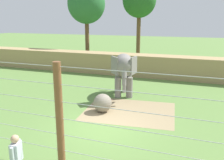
# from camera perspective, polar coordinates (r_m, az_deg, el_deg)

# --- Properties ---
(ground_plane) EXTENTS (120.00, 120.00, 0.00)m
(ground_plane) POSITION_cam_1_polar(r_m,az_deg,el_deg) (11.05, -2.38, -11.14)
(ground_plane) COLOR #5B7F3D
(dirt_patch) EXTENTS (4.98, 4.19, 0.01)m
(dirt_patch) POSITION_cam_1_polar(r_m,az_deg,el_deg) (12.99, 4.04, -7.21)
(dirt_patch) COLOR #937F5B
(dirt_patch) RESTS_ON ground
(embankment_wall) EXTENTS (36.00, 1.80, 1.78)m
(embankment_wall) POSITION_cam_1_polar(r_m,az_deg,el_deg) (20.79, 9.17, 3.26)
(embankment_wall) COLOR tan
(embankment_wall) RESTS_ON ground
(elephant) EXTENTS (2.05, 3.45, 2.66)m
(elephant) POSITION_cam_1_polar(r_m,az_deg,el_deg) (15.10, 2.74, 2.76)
(elephant) COLOR gray
(elephant) RESTS_ON ground
(enrichment_ball) EXTENTS (0.95, 0.95, 0.95)m
(enrichment_ball) POSITION_cam_1_polar(r_m,az_deg,el_deg) (12.75, -2.19, -5.32)
(enrichment_ball) COLOR gray
(enrichment_ball) RESTS_ON ground
(cable_fence) EXTENTS (12.32, 0.24, 3.48)m
(cable_fence) POSITION_cam_1_polar(r_m,az_deg,el_deg) (7.80, -11.72, -8.45)
(cable_fence) COLOR brown
(cable_fence) RESTS_ON ground
(zookeeper) EXTENTS (0.34, 0.57, 1.67)m
(zookeeper) POSITION_cam_1_polar(r_m,az_deg,el_deg) (7.56, -21.16, -16.88)
(zookeeper) COLOR #232328
(zookeeper) RESTS_ON ground
(tree_far_left) EXTENTS (3.64, 3.64, 8.62)m
(tree_far_left) POSITION_cam_1_polar(r_m,az_deg,el_deg) (28.13, 6.35, 17.84)
(tree_far_left) COLOR brown
(tree_far_left) RESTS_ON ground
(tree_left_of_centre) EXTENTS (4.00, 4.00, 8.36)m
(tree_left_of_centre) POSITION_cam_1_polar(r_m,az_deg,el_deg) (27.54, -5.96, 17.06)
(tree_left_of_centre) COLOR brown
(tree_left_of_centre) RESTS_ON ground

